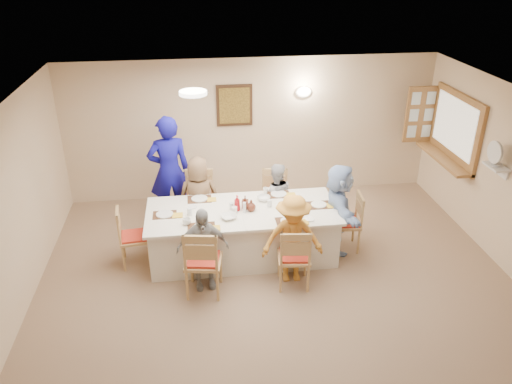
{
  "coord_description": "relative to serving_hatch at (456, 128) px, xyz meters",
  "views": [
    {
      "loc": [
        -1.03,
        -4.83,
        4.16
      ],
      "look_at": [
        -0.2,
        1.4,
        1.05
      ],
      "focal_mm": 35.0,
      "sensor_mm": 36.0,
      "label": 1
    }
  ],
  "objects": [
    {
      "name": "ground",
      "position": [
        -3.21,
        -2.4,
        -1.5
      ],
      "size": [
        7.0,
        7.0,
        0.0
      ],
      "primitive_type": "plane",
      "color": "#9A785C"
    },
    {
      "name": "room_walls",
      "position": [
        -3.21,
        -2.4,
        0.01
      ],
      "size": [
        7.0,
        7.0,
        7.0
      ],
      "color": "beige",
      "rests_on": "ground"
    },
    {
      "name": "wall_picture",
      "position": [
        -3.51,
        1.06,
        0.2
      ],
      "size": [
        0.62,
        0.05,
        0.72
      ],
      "color": "#321D11",
      "rests_on": "room_walls"
    },
    {
      "name": "wall_sconce",
      "position": [
        -2.31,
        1.04,
        0.4
      ],
      "size": [
        0.26,
        0.09,
        0.18
      ],
      "primitive_type": "ellipsoid",
      "color": "white",
      "rests_on": "room_walls"
    },
    {
      "name": "ceiling_light",
      "position": [
        -4.21,
        -0.9,
        0.97
      ],
      "size": [
        0.36,
        0.36,
        0.05
      ],
      "primitive_type": "cylinder",
      "color": "white",
      "rests_on": "room_walls"
    },
    {
      "name": "serving_hatch",
      "position": [
        0.0,
        0.0,
        0.0
      ],
      "size": [
        0.06,
        1.5,
        1.15
      ],
      "primitive_type": "cube",
      "color": "olive",
      "rests_on": "room_walls"
    },
    {
      "name": "hatch_sill",
      "position": [
        -0.12,
        0.0,
        -0.53
      ],
      "size": [
        0.3,
        1.5,
        0.05
      ],
      "primitive_type": "cube",
      "color": "olive",
      "rests_on": "room_walls"
    },
    {
      "name": "shutter_door",
      "position": [
        -0.26,
        0.76,
        0.0
      ],
      "size": [
        0.55,
        0.04,
        1.0
      ],
      "primitive_type": "cube",
      "color": "olive",
      "rests_on": "room_walls"
    },
    {
      "name": "fan_shelf",
      "position": [
        -0.08,
        -1.35,
        -0.1
      ],
      "size": [
        0.22,
        0.36,
        0.03
      ],
      "primitive_type": "cube",
      "color": "white",
      "rests_on": "room_walls"
    },
    {
      "name": "desk_fan",
      "position": [
        -0.11,
        -1.35,
        0.05
      ],
      "size": [
        0.3,
        0.3,
        0.28
      ],
      "primitive_type": null,
      "color": "#A5A5A8",
      "rests_on": "fan_shelf"
    },
    {
      "name": "dining_table",
      "position": [
        -3.6,
        -0.97,
        -1.12
      ],
      "size": [
        2.74,
        1.16,
        0.76
      ],
      "primitive_type": "cube",
      "color": "white",
      "rests_on": "ground"
    },
    {
      "name": "chair_back_left",
      "position": [
        -4.2,
        -0.17,
        -1.0
      ],
      "size": [
        0.52,
        0.52,
        1.0
      ],
      "primitive_type": null,
      "rotation": [
        0.0,
        0.0,
        -0.08
      ],
      "color": "tan",
      "rests_on": "ground"
    },
    {
      "name": "chair_back_right",
      "position": [
        -3.0,
        -0.17,
        -1.03
      ],
      "size": [
        0.53,
        0.53,
        0.94
      ],
      "primitive_type": null,
      "rotation": [
        0.0,
        0.0,
        -0.19
      ],
      "color": "tan",
      "rests_on": "ground"
    },
    {
      "name": "chair_front_left",
      "position": [
        -4.2,
        -1.77,
        -1.0
      ],
      "size": [
        0.55,
        0.55,
        1.0
      ],
      "primitive_type": null,
      "rotation": [
        0.0,
        0.0,
        2.98
      ],
      "color": "tan",
      "rests_on": "ground"
    },
    {
      "name": "chair_front_right",
      "position": [
        -3.0,
        -1.77,
        -1.04
      ],
      "size": [
        0.49,
        0.49,
        0.92
      ],
      "primitive_type": null,
      "rotation": [
        0.0,
        0.0,
        3.02
      ],
      "color": "tan",
      "rests_on": "ground"
    },
    {
      "name": "chair_left_end",
      "position": [
        -5.15,
        -0.97,
        -1.05
      ],
      "size": [
        0.47,
        0.47,
        0.9
      ],
      "primitive_type": null,
      "rotation": [
        0.0,
        0.0,
        1.67
      ],
      "color": "tan",
      "rests_on": "ground"
    },
    {
      "name": "chair_right_end",
      "position": [
        -2.05,
        -0.97,
        -1.05
      ],
      "size": [
        0.47,
        0.47,
        0.9
      ],
      "primitive_type": null,
      "rotation": [
        0.0,
        0.0,
        -1.66
      ],
      "color": "tan",
      "rests_on": "ground"
    },
    {
      "name": "diner_back_left",
      "position": [
        -4.2,
        -0.29,
        -0.84
      ],
      "size": [
        0.66,
        0.44,
        1.32
      ],
      "primitive_type": "imported",
      "rotation": [
        0.0,
        0.0,
        3.13
      ],
      "color": "brown",
      "rests_on": "ground"
    },
    {
      "name": "diner_back_right",
      "position": [
        -3.0,
        -0.29,
        -0.92
      ],
      "size": [
        0.61,
        0.49,
        1.15
      ],
      "primitive_type": "imported",
      "rotation": [
        0.0,
        0.0,
        3.09
      ],
      "color": "#ACACB3",
      "rests_on": "ground"
    },
    {
      "name": "diner_front_left",
      "position": [
        -4.2,
        -1.65,
        -0.91
      ],
      "size": [
        0.74,
        0.41,
        1.18
      ],
      "primitive_type": "imported",
      "rotation": [
        0.0,
        0.0,
        0.09
      ],
      "color": "#99999A",
      "rests_on": "ground"
    },
    {
      "name": "diner_front_right",
      "position": [
        -3.0,
        -1.65,
        -0.86
      ],
      "size": [
        0.85,
        0.52,
        1.28
      ],
      "primitive_type": "imported",
      "rotation": [
        0.0,
        0.0,
        -0.03
      ],
      "color": "orange",
      "rests_on": "ground"
    },
    {
      "name": "diner_right_end",
      "position": [
        -2.18,
        -0.97,
        -0.81
      ],
      "size": [
        1.35,
        0.63,
        1.38
      ],
      "primitive_type": "imported",
      "rotation": [
        0.0,
        0.0,
        1.48
      ],
      "color": "#A5C2F2",
      "rests_on": "ground"
    },
    {
      "name": "caregiver",
      "position": [
        -4.65,
        0.18,
        -0.58
      ],
      "size": [
        0.82,
        0.67,
        1.84
      ],
      "primitive_type": "imported",
      "rotation": [
        0.0,
        0.0,
        3.31
      ],
      "color": "#131194",
      "rests_on": "ground"
    },
    {
      "name": "placemat_fl",
      "position": [
        -4.2,
        -1.39,
        -0.74
      ],
      "size": [
        0.37,
        0.28,
        0.01
      ],
      "primitive_type": "cube",
      "color": "#472B19",
      "rests_on": "dining_table"
    },
    {
      "name": "plate_fl",
      "position": [
        -4.2,
        -1.39,
        -0.73
      ],
      "size": [
        0.22,
        0.22,
        0.01
      ],
      "primitive_type": "cylinder",
      "color": "white",
      "rests_on": "dining_table"
    },
    {
      "name": "napkin_fl",
      "position": [
        -4.02,
        -1.44,
        -0.73
      ],
      "size": [
        0.14,
        0.14,
        0.01
      ],
      "primitive_type": "cube",
      "color": "gold",
      "rests_on": "dining_table"
    },
    {
      "name": "placemat_fr",
      "position": [
        -3.0,
        -1.39,
        -0.74
      ],
      "size": [
        0.36,
        0.27,
        0.01
      ],
      "primitive_type": "cube",
      "color": "#472B19",
      "rests_on": "dining_table"
    },
    {
      "name": "plate_fr",
      "position": [
        -3.0,
        -1.39,
        -0.73
      ],
      "size": [
        0.24,
        0.24,
        0.01
      ],
      "primitive_type": "cylinder",
      "color": "white",
      "rests_on": "dining_table"
    },
    {
      "name": "napkin_fr",
      "position": [
        -2.82,
        -1.44,
        -0.73
      ],
      "size": [
        0.15,
        0.15,
        0.01
      ],
      "primitive_type": "cube",
      "color": "gold",
      "rests_on": "dining_table"
    },
    {
      "name": "placemat_bl",
      "position": [
        -4.2,
        -0.55,
        -0.74
      ],
      "size": [
        0.36,
        0.26,
        0.01
      ],
      "primitive_type": "cube",
      "color": "#472B19",
      "rests_on": "dining_table"
    },
    {
      "name": "plate_bl",
      "position": [
        -4.2,
        -0.55,
        -0.73
      ],
      "size": [
        0.24,
        0.24,
        0.02
      ],
      "primitive_type": "cylinder",
      "color": "white",
      "rests_on": "dining_table"
    },
    {
      "name": "napkin_bl",
      "position": [
        -4.02,
        -0.6,
        -0.73
      ],
      "size": [
        0.14,
        0.14,
        0.01
      ],
      "primitive_type": "cube",
      "color": "gold",
      "rests_on": "dining_table"
    },
    {
      "name": "placemat_br",
      "position": [
        -3.0,
        -0.55,
        -0.74
      ],
      "size": [
        0.34,
        0.26,
        0.01
      ],
      "primitive_type": "cube",
      "color": "#472B19",
      "rests_on": "dining_table"
    },
    {
      "name": "plate_br",
      "position": [
        -3.0,
        -0.55,
        -0.73
      ],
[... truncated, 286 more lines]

